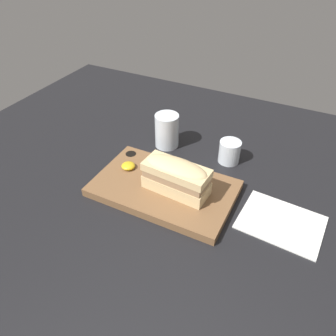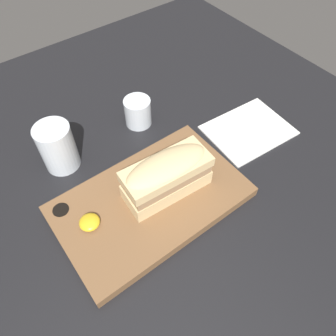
{
  "view_description": "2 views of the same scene",
  "coord_description": "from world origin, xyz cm",
  "px_view_note": "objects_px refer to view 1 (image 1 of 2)",
  "views": [
    {
      "loc": [
        36.16,
        -62.67,
        62.55
      ],
      "look_at": [
        6.4,
        -3.62,
        10.35
      ],
      "focal_mm": 35.0,
      "sensor_mm": 36.0,
      "label": 1
    },
    {
      "loc": [
        -13.22,
        -34.23,
        59.49
      ],
      "look_at": [
        10.26,
        -3.11,
        9.31
      ],
      "focal_mm": 35.0,
      "sensor_mm": 36.0,
      "label": 2
    }
  ],
  "objects_px": {
    "serving_board": "(164,188)",
    "water_glass": "(167,133)",
    "wine_glass": "(229,153)",
    "napkin": "(281,222)",
    "sandwich": "(176,175)"
  },
  "relations": [
    {
      "from": "serving_board",
      "to": "water_glass",
      "type": "height_order",
      "value": "water_glass"
    },
    {
      "from": "wine_glass",
      "to": "sandwich",
      "type": "bearing_deg",
      "value": -109.1
    },
    {
      "from": "water_glass",
      "to": "napkin",
      "type": "distance_m",
      "value": 0.45
    },
    {
      "from": "sandwich",
      "to": "wine_glass",
      "type": "bearing_deg",
      "value": 70.9
    },
    {
      "from": "serving_board",
      "to": "water_glass",
      "type": "bearing_deg",
      "value": 114.69
    },
    {
      "from": "serving_board",
      "to": "napkin",
      "type": "bearing_deg",
      "value": 4.95
    },
    {
      "from": "sandwich",
      "to": "napkin",
      "type": "bearing_deg",
      "value": 6.4
    },
    {
      "from": "sandwich",
      "to": "napkin",
      "type": "distance_m",
      "value": 0.28
    },
    {
      "from": "water_glass",
      "to": "napkin",
      "type": "height_order",
      "value": "water_glass"
    },
    {
      "from": "water_glass",
      "to": "wine_glass",
      "type": "bearing_deg",
      "value": 2.0
    },
    {
      "from": "serving_board",
      "to": "sandwich",
      "type": "xyz_separation_m",
      "value": [
        0.04,
        -0.0,
        0.06
      ]
    },
    {
      "from": "sandwich",
      "to": "serving_board",
      "type": "bearing_deg",
      "value": 174.65
    },
    {
      "from": "wine_glass",
      "to": "napkin",
      "type": "xyz_separation_m",
      "value": [
        0.2,
        -0.19,
        -0.03
      ]
    },
    {
      "from": "water_glass",
      "to": "sandwich",
      "type": "bearing_deg",
      "value": -57.52
    },
    {
      "from": "serving_board",
      "to": "wine_glass",
      "type": "distance_m",
      "value": 0.24
    }
  ]
}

